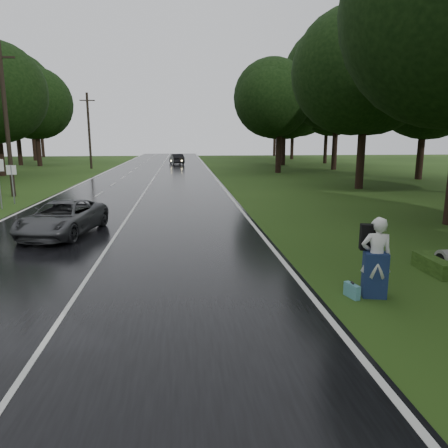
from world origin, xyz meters
The scene contains 16 objects.
ground centered at (0.00, 0.00, 0.00)m, with size 160.00×160.00×0.00m, color #284514.
road centered at (0.00, 20.00, 0.02)m, with size 12.00×140.00×0.04m, color black.
lane_center centered at (0.00, 20.00, 0.04)m, with size 0.12×140.00×0.01m, color silver.
grey_car centered at (-2.12, 7.79, 0.71)m, with size 2.22×4.81×1.34m, color #45474A.
far_car centered at (1.95, 51.49, 0.77)m, with size 1.54×4.41×1.45m, color black.
hitchhiker centered at (7.36, 0.17, 0.94)m, with size 0.83×0.78×2.02m.
suitcase centered at (6.80, 0.16, 0.18)m, with size 0.14×0.49×0.35m, color teal.
utility_pole_mid centered at (-8.50, 19.72, 0.00)m, with size 1.80×0.28×9.73m, color black, non-canonical shape.
utility_pole_far centered at (-8.50, 44.51, 0.00)m, with size 1.80×0.28×9.06m, color black, non-canonical shape.
road_sign_a centered at (-7.20, 14.53, 0.00)m, with size 0.65×0.10×2.72m, color white, non-canonical shape.
road_sign_b centered at (-7.20, 16.35, 0.00)m, with size 0.55×0.10×2.27m, color white, non-canonical shape.
tree_left_e centered at (-15.48, 35.51, 0.00)m, with size 8.56×8.56×13.37m, color black, non-canonical shape.
tree_left_f centered at (-16.41, 50.07, 0.00)m, with size 9.02×9.02×14.10m, color black, non-canonical shape.
tree_right_d centered at (16.13, 21.59, 0.00)m, with size 9.78×9.78×15.28m, color black, non-canonical shape.
tree_right_e centered at (13.19, 36.34, 0.00)m, with size 9.14×9.14×14.28m, color black, non-canonical shape.
tree_right_f centered at (16.70, 48.76, 0.00)m, with size 9.12×9.12×14.25m, color black, non-canonical shape.
Camera 1 is at (2.69, -9.30, 3.90)m, focal length 33.74 mm.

